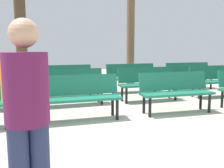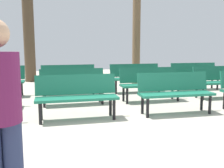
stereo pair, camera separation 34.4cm
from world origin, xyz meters
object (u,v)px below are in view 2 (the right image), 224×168
Objects in this scene: bench_r2_c1 at (69,78)px; tree_1 at (136,39)px; bench_r0_c1 at (77,94)px; bench_r1_c3 at (221,79)px; tree_0 at (29,38)px; bench_r2_c3 at (195,74)px; bench_r1_c1 at (73,84)px; bench_r1_c2 at (150,82)px; bench_r0_c2 at (175,90)px; bench_r2_c2 at (136,76)px.

bench_r2_c1 is 0.48× the size of tree_1.
bench_r0_c1 is 4.36m from bench_r1_c3.
bench_r2_c1 is 3.70m from tree_0.
tree_0 is at bearing 150.31° from bench_r2_c3.
bench_r0_c1 is at bearing -92.47° from bench_r1_c1.
tree_1 is at bearing 29.01° from bench_r2_c1.
bench_r2_c3 is (2.18, 1.29, 0.00)m from bench_r1_c2.
bench_r2_c1 is (-1.97, 1.50, 0.00)m from bench_r1_c2.
bench_r0_c1 and bench_r2_c3 have the same top height.
bench_r0_c1 is 2.72m from bench_r2_c1.
bench_r0_c2 is 1.01× the size of bench_r2_c2.
bench_r0_c1 is 1.00× the size of bench_r0_c2.
bench_r2_c3 is (0.06, 1.38, 0.00)m from bench_r1_c3.
bench_r0_c1 is 1.01× the size of bench_r1_c2.
bench_r2_c3 is at bearing 32.57° from bench_r0_c1.
bench_r1_c3 is at bearing -64.51° from tree_1.
bench_r1_c2 is 3.21m from tree_1.
bench_r0_c2 is 0.48× the size of tree_1.
bench_r0_c1 is 6.21m from tree_0.
bench_r1_c2 and bench_r2_c2 have the same top height.
bench_r0_c1 is at bearing -163.02° from bench_r1_c3.
tree_1 reaches higher than bench_r1_c2.
bench_r0_c2 is at bearing -99.21° from tree_1.
tree_0 reaches higher than bench_r2_c3.
bench_r2_c2 is at bearing -110.69° from tree_1.
bench_r1_c3 is 0.46× the size of tree_0.
bench_r1_c3 is 1.38m from bench_r2_c3.
bench_r1_c2 is 2.53m from bench_r2_c3.
bench_r2_c2 is 0.46× the size of tree_0.
bench_r2_c3 is (2.17, 2.62, 0.00)m from bench_r0_c2.
bench_r2_c3 is at bearing -1.77° from bench_r2_c1.
bench_r0_c2 is 3.40m from bench_r2_c3.
bench_r0_c1 is 5.11m from tree_1.
bench_r1_c1 is at bearing -90.58° from bench_r2_c1.
tree_1 reaches higher than bench_r0_c1.
tree_1 is (-1.49, 1.62, 1.18)m from bench_r2_c3.
bench_r2_c1 is 3.23m from tree_1.
tree_0 reaches higher than tree_1.
bench_r1_c2 is at bearing 179.51° from bench_r1_c3.
bench_r0_c1 is 0.48× the size of tree_1.
bench_r2_c3 is (2.07, -0.07, 0.00)m from bench_r2_c2.
bench_r0_c2 is 1.01× the size of bench_r2_c1.
bench_r2_c2 is at bearing 90.73° from bench_r0_c2.
tree_0 is at bearing 102.37° from bench_r0_c1.
bench_r1_c3 is 7.29m from tree_0.
tree_0 is at bearing 139.39° from bench_r1_c3.
bench_r1_c2 is at bearing -103.36° from tree_1.
bench_r2_c2 is 0.48× the size of tree_1.
bench_r0_c1 is 2.10m from bench_r0_c2.
tree_0 is (-1.09, 5.99, 1.24)m from bench_r0_c1.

